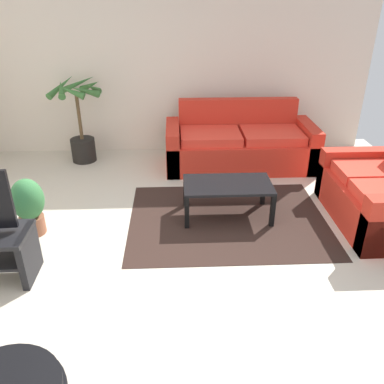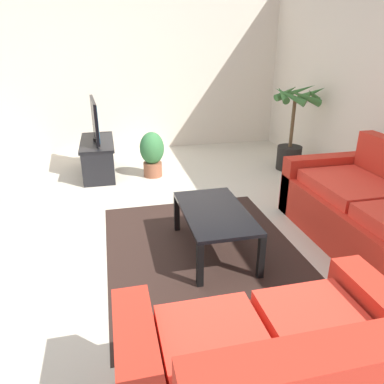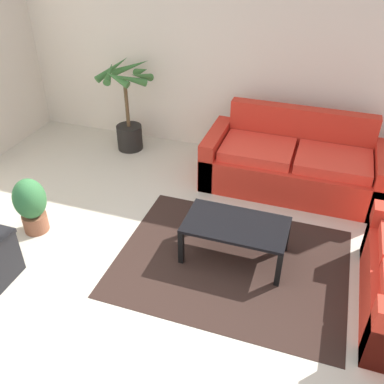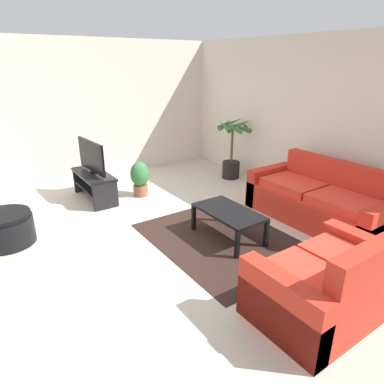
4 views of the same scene
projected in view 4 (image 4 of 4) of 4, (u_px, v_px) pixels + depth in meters
ground_plane at (154, 236)px, 4.73m from camera, size 6.60×6.60×0.00m
wall_back at (305, 119)px, 5.83m from camera, size 6.00×0.06×2.70m
wall_left at (76, 112)px, 6.55m from camera, size 0.06×6.00×2.70m
couch_main at (319, 202)px, 5.08m from camera, size 2.11×0.90×0.90m
couch_loveseat at (328, 286)px, 3.21m from camera, size 0.90×1.41×0.90m
tv_stand at (94, 182)px, 5.91m from camera, size 1.10×0.45×0.47m
tv at (91, 156)px, 5.74m from camera, size 0.94×0.11×0.57m
coffee_table at (229, 214)px, 4.57m from camera, size 0.98×0.55×0.41m
area_rug at (222, 239)px, 4.65m from camera, size 2.20×1.70×0.01m
potted_palm at (233, 151)px, 6.91m from camera, size 0.79×0.76×1.23m
potted_plant_small at (140, 178)px, 6.05m from camera, size 0.33×0.33×0.63m
ottoman at (6, 229)px, 4.48m from camera, size 0.69×0.69×0.43m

